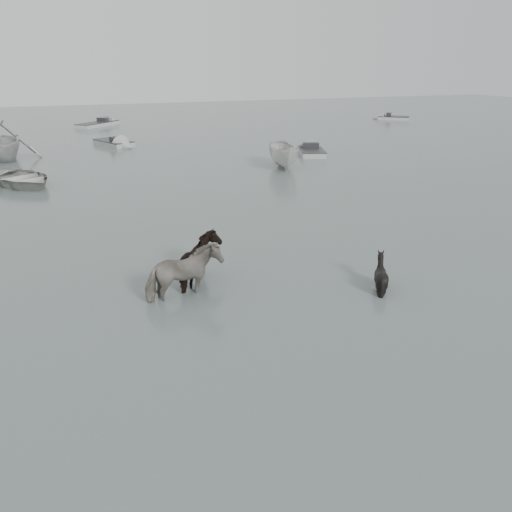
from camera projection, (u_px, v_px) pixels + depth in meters
name	position (u px, v px, depth m)	size (l,w,h in m)	color
ground	(305.00, 295.00, 14.08)	(140.00, 140.00, 0.00)	#4D5C57
pony_pinto	(183.00, 267.00, 13.65)	(0.96, 2.12, 1.79)	black
pony_dark	(201.00, 255.00, 14.69)	(1.67, 1.43, 1.68)	black
pony_black	(381.00, 266.00, 14.34)	(1.06, 1.19, 1.32)	black
rowboat_lead	(20.00, 176.00, 26.26)	(3.50, 4.90, 1.01)	#AAAAA6
rowboat_trail	(3.00, 139.00, 32.75)	(4.54, 5.26, 2.77)	#AFB2AF
boat_small	(284.00, 154.00, 30.57)	(1.60, 4.26, 1.65)	silver
skiff_port	(312.00, 149.00, 34.92)	(4.65, 1.60, 0.75)	#A7AAA7
skiff_mid	(114.00, 140.00, 38.78)	(5.14, 1.60, 0.75)	#9D9F9D
skiff_star	(394.00, 116.00, 55.56)	(4.66, 1.60, 0.75)	#B6B6B1
skiff_far	(97.00, 122.00, 50.14)	(6.85, 1.60, 0.75)	#ACAFAC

